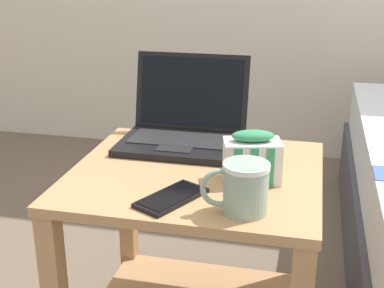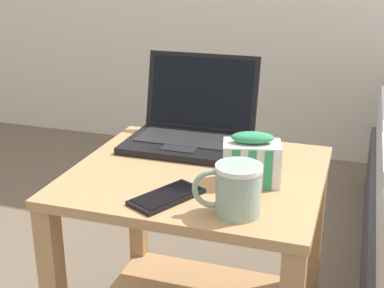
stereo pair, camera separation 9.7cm
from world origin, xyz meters
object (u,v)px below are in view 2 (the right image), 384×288
(snack_bag, at_px, (252,161))
(cell_phone, at_px, (167,197))
(laptop, at_px, (192,126))
(mug_front_left, at_px, (237,187))

(snack_bag, xyz_separation_m, cell_phone, (-0.15, -0.13, -0.05))
(laptop, xyz_separation_m, mug_front_left, (0.21, -0.36, 0.01))
(mug_front_left, xyz_separation_m, cell_phone, (-0.15, 0.02, -0.05))
(laptop, height_order, cell_phone, laptop)
(snack_bag, bearing_deg, mug_front_left, -88.82)
(mug_front_left, height_order, snack_bag, snack_bag)
(cell_phone, bearing_deg, mug_front_left, -7.37)
(snack_bag, distance_m, cell_phone, 0.20)
(laptop, distance_m, snack_bag, 0.29)
(snack_bag, relative_size, cell_phone, 0.79)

